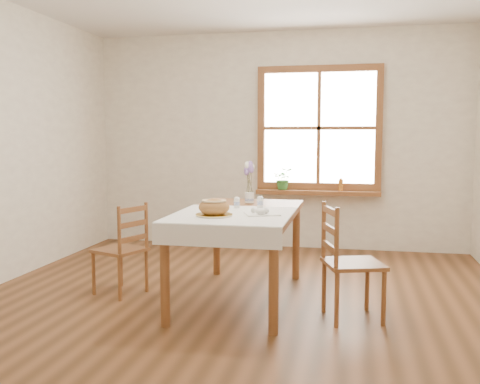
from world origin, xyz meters
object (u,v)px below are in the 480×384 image
(chair_right, at_px, (353,262))
(flower_vase, at_px, (249,199))
(bread_plate, at_px, (214,215))
(chair_left, at_px, (120,248))
(dining_table, at_px, (240,220))

(chair_right, height_order, flower_vase, chair_right)
(chair_right, relative_size, flower_vase, 9.42)
(bread_plate, bearing_deg, chair_left, 158.36)
(dining_table, bearing_deg, flower_vase, 90.62)
(chair_left, xyz_separation_m, bread_plate, (0.94, -0.37, 0.37))
(bread_plate, xyz_separation_m, flower_vase, (0.10, 0.86, 0.03))
(chair_left, distance_m, chair_right, 1.98)
(chair_left, bearing_deg, dining_table, 114.89)
(dining_table, relative_size, chair_left, 2.03)
(chair_left, distance_m, flower_vase, 1.22)
(chair_left, bearing_deg, bread_plate, 90.32)
(chair_right, xyz_separation_m, flower_vase, (-0.93, 0.74, 0.36))
(chair_left, relative_size, bread_plate, 2.92)
(bread_plate, bearing_deg, chair_right, 6.93)
(chair_left, height_order, chair_right, chair_right)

